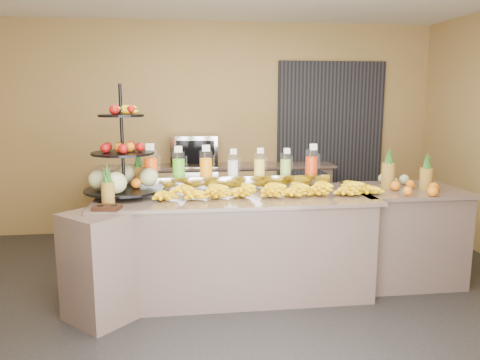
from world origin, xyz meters
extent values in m
plane|color=black|center=(0.00, 0.00, 0.00)|extent=(6.00, 6.00, 0.00)
cube|color=olive|center=(0.00, 2.51, 1.40)|extent=(6.00, 0.02, 2.80)
cube|color=black|center=(1.60, 2.46, 1.20)|extent=(1.50, 0.06, 2.20)
cube|color=gray|center=(0.00, 0.30, 0.45)|extent=(2.40, 0.90, 0.90)
cube|color=gray|center=(0.00, 0.30, 0.92)|extent=(2.50, 1.00, 0.03)
cube|color=gray|center=(-1.15, -0.10, 0.45)|extent=(0.71, 0.71, 0.90)
cube|color=gray|center=(1.70, 0.40, 0.45)|extent=(1.00, 0.80, 0.90)
cube|color=gray|center=(1.70, 0.40, 0.92)|extent=(1.08, 0.88, 0.03)
cube|color=gray|center=(0.00, 2.25, 0.45)|extent=(3.00, 0.50, 0.90)
cube|color=gray|center=(0.00, 2.25, 0.92)|extent=(3.10, 0.55, 0.03)
cube|color=gray|center=(0.02, 0.58, 1.01)|extent=(1.85, 0.30, 0.15)
cylinder|color=silver|center=(-0.76, 0.58, 1.20)|extent=(0.13, 0.13, 0.25)
cylinder|color=#FF4E00|center=(-0.76, 0.58, 1.16)|extent=(0.13, 0.13, 0.17)
cylinder|color=gray|center=(-0.78, 0.59, 1.26)|extent=(0.01, 0.01, 0.29)
cube|color=white|center=(-0.76, 0.52, 1.36)|extent=(0.08, 0.02, 0.07)
cylinder|color=silver|center=(-0.50, 0.58, 1.19)|extent=(0.12, 0.12, 0.23)
cylinder|color=#4BBA17|center=(-0.50, 0.58, 1.16)|extent=(0.11, 0.11, 0.15)
cylinder|color=gray|center=(-0.52, 0.59, 1.24)|extent=(0.01, 0.01, 0.27)
cube|color=white|center=(-0.50, 0.52, 1.34)|extent=(0.07, 0.02, 0.06)
cylinder|color=silver|center=(-0.24, 0.58, 1.20)|extent=(0.13, 0.13, 0.23)
cylinder|color=#FF8700|center=(-0.24, 0.58, 1.16)|extent=(0.12, 0.12, 0.16)
cylinder|color=gray|center=(-0.26, 0.59, 1.25)|extent=(0.01, 0.01, 0.27)
cube|color=white|center=(-0.24, 0.52, 1.34)|extent=(0.07, 0.02, 0.06)
cylinder|color=silver|center=(0.02, 0.58, 1.18)|extent=(0.11, 0.11, 0.20)
cylinder|color=silver|center=(0.02, 0.58, 1.15)|extent=(0.10, 0.10, 0.14)
cylinder|color=gray|center=(0.00, 0.59, 1.22)|extent=(0.01, 0.01, 0.23)
cube|color=white|center=(0.02, 0.53, 1.31)|extent=(0.06, 0.02, 0.05)
cylinder|color=silver|center=(0.28, 0.58, 1.18)|extent=(0.11, 0.11, 0.20)
cylinder|color=yellow|center=(0.28, 0.58, 1.15)|extent=(0.10, 0.10, 0.14)
cylinder|color=gray|center=(0.26, 0.59, 1.23)|extent=(0.01, 0.01, 0.24)
cube|color=white|center=(0.28, 0.53, 1.31)|extent=(0.06, 0.02, 0.06)
cylinder|color=silver|center=(0.54, 0.58, 1.18)|extent=(0.11, 0.11, 0.20)
cylinder|color=#87B43F|center=(0.54, 0.58, 1.15)|extent=(0.10, 0.10, 0.13)
cylinder|color=gray|center=(0.52, 0.59, 1.22)|extent=(0.01, 0.01, 0.23)
cube|color=white|center=(0.54, 0.53, 1.30)|extent=(0.06, 0.02, 0.05)
cylinder|color=silver|center=(0.80, 0.58, 1.19)|extent=(0.12, 0.12, 0.23)
cylinder|color=red|center=(0.80, 0.58, 1.16)|extent=(0.12, 0.12, 0.16)
cylinder|color=gray|center=(0.78, 0.59, 1.25)|extent=(0.01, 0.01, 0.27)
cube|color=white|center=(0.80, 0.52, 1.34)|extent=(0.07, 0.02, 0.06)
ellipsoid|color=yellow|center=(-0.64, 0.23, 0.98)|extent=(0.26, 0.19, 0.11)
ellipsoid|color=yellow|center=(-0.40, 0.23, 0.98)|extent=(0.26, 0.19, 0.11)
ellipsoid|color=yellow|center=(-0.17, 0.23, 0.98)|extent=(0.26, 0.19, 0.11)
ellipsoid|color=yellow|center=(0.06, 0.23, 0.98)|extent=(0.26, 0.19, 0.11)
ellipsoid|color=yellow|center=(0.30, 0.23, 0.98)|extent=(0.26, 0.19, 0.11)
ellipsoid|color=yellow|center=(0.53, 0.23, 0.98)|extent=(0.26, 0.19, 0.11)
ellipsoid|color=yellow|center=(0.76, 0.23, 0.98)|extent=(0.26, 0.19, 0.11)
ellipsoid|color=yellow|center=(1.00, 0.23, 0.98)|extent=(0.26, 0.19, 0.11)
ellipsoid|color=yellow|center=(1.23, 0.23, 0.98)|extent=(0.26, 0.19, 0.11)
ellipsoid|color=yellow|center=(-0.45, 0.23, 1.06)|extent=(0.21, 0.17, 0.10)
ellipsoid|color=yellow|center=(-0.20, 0.23, 1.06)|extent=(0.21, 0.17, 0.10)
ellipsoid|color=yellow|center=(0.05, 0.23, 1.06)|extent=(0.21, 0.17, 0.10)
ellipsoid|color=yellow|center=(0.30, 0.23, 1.06)|extent=(0.21, 0.17, 0.10)
ellipsoid|color=yellow|center=(0.55, 0.23, 1.06)|extent=(0.21, 0.17, 0.10)
ellipsoid|color=yellow|center=(0.79, 0.23, 1.06)|extent=(0.21, 0.17, 0.10)
ellipsoid|color=yellow|center=(1.04, 0.23, 1.06)|extent=(0.21, 0.17, 0.10)
cylinder|color=black|center=(-1.00, 0.41, 1.43)|extent=(0.04, 0.04, 1.00)
cylinder|color=black|center=(-1.00, 0.41, 0.99)|extent=(0.85, 0.85, 0.02)
cylinder|color=black|center=(-1.00, 0.41, 1.32)|extent=(0.67, 0.67, 0.02)
cylinder|color=black|center=(-1.00, 0.41, 1.65)|extent=(0.48, 0.48, 0.02)
sphere|color=beige|center=(-0.78, 0.41, 1.09)|extent=(0.19, 0.19, 0.19)
sphere|color=maroon|center=(-0.84, 0.41, 1.37)|extent=(0.09, 0.09, 0.09)
sphere|color=orange|center=(-1.11, 0.41, 1.05)|extent=(0.10, 0.10, 0.10)
cube|color=black|center=(-1.08, -0.12, 0.95)|extent=(0.23, 0.19, 0.03)
cylinder|color=brown|center=(-1.09, 0.07, 1.02)|extent=(0.11, 0.11, 0.19)
cone|color=#1F4B19|center=(-1.09, 0.07, 1.20)|extent=(0.06, 0.06, 0.16)
cylinder|color=brown|center=(-0.89, 0.70, 1.04)|extent=(0.12, 0.12, 0.22)
cone|color=#1F4B19|center=(-0.89, 0.70, 1.23)|extent=(0.06, 0.06, 0.16)
cylinder|color=brown|center=(1.54, 0.45, 1.05)|extent=(0.13, 0.13, 0.25)
cylinder|color=brown|center=(1.88, 0.35, 1.03)|extent=(0.12, 0.12, 0.21)
ellipsoid|color=orange|center=(1.69, 0.19, 0.98)|extent=(0.37, 0.25, 0.09)
cube|color=gray|center=(-0.30, 2.25, 1.13)|extent=(0.63, 0.46, 0.40)
camera|label=1|loc=(-0.49, -3.86, 1.81)|focal=35.00mm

